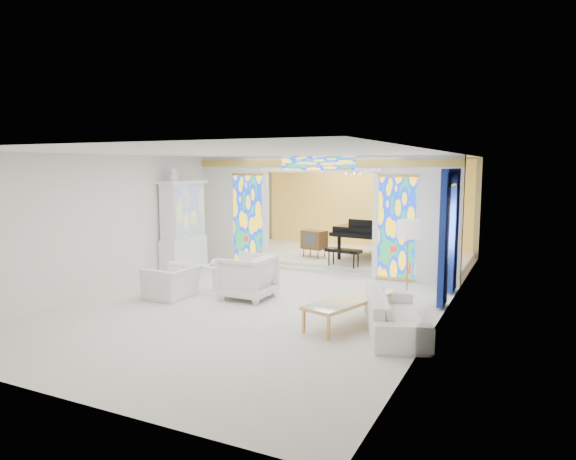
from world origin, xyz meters
The scene contains 24 objects.
floor centered at (0.00, 0.00, 0.00)m, with size 12.00×12.00×0.00m, color white.
ceiling centered at (0.00, 0.00, 3.00)m, with size 7.00×12.00×0.02m, color white.
wall_back centered at (0.00, 6.00, 1.50)m, with size 7.00×0.02×3.00m, color silver.
wall_front centered at (0.00, -6.00, 1.50)m, with size 7.00×0.02×3.00m, color silver.
wall_left centered at (-3.50, 0.00, 1.50)m, with size 0.02×12.00×3.00m, color silver.
wall_right centered at (3.50, 0.00, 1.50)m, with size 0.02×12.00×3.00m, color silver.
partition_wall centered at (0.00, 2.00, 1.65)m, with size 7.00×0.22×3.00m.
stained_glass_left centered at (-2.03, 1.89, 1.30)m, with size 0.90×0.04×2.40m, color gold.
stained_glass_right centered at (2.03, 1.89, 1.30)m, with size 0.90×0.04×2.40m, color gold.
stained_glass_transom centered at (0.00, 1.89, 2.82)m, with size 2.00×0.04×0.34m, color gold.
alcove_platform centered at (0.00, 4.10, 0.09)m, with size 6.80×3.80×0.18m, color white.
gold_curtain_back centered at (0.00, 5.88, 1.50)m, with size 6.70×0.10×2.90m, color #EAC651.
chandelier centered at (0.20, 4.00, 2.55)m, with size 0.48×0.48×0.30m, color #D7964B.
blue_drapes centered at (3.40, 0.70, 1.58)m, with size 0.14×1.85×2.65m.
china_cabinet centered at (-3.22, 0.60, 1.17)m, with size 0.56×1.46×2.72m.
armchair_left centered at (-1.84, -1.63, 0.33)m, with size 1.02×0.89×0.67m, color silver.
armchair_right centered at (-0.37, -1.00, 0.46)m, with size 0.98×1.01×0.92m, color silver.
sofa centered at (2.95, -1.87, 0.32)m, with size 2.22×0.87×0.65m, color white.
side_table centered at (-1.22, -0.98, 0.41)m, with size 0.61×0.61×0.62m.
vase centered at (-1.22, -0.98, 0.71)m, with size 0.17×0.17×0.17m, color silver.
coffee_table centered at (2.14, -1.71, 0.42)m, with size 1.23×2.15×0.46m.
floor_lamp centered at (2.80, -0.38, 1.48)m, with size 0.43×0.43×1.73m.
grand_piano centered at (0.93, 3.86, 0.94)m, with size 2.03×2.90×1.13m.
tv_console centered at (-0.64, 3.19, 0.67)m, with size 0.74×0.58×0.76m.
Camera 1 is at (4.94, -10.06, 2.76)m, focal length 32.00 mm.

